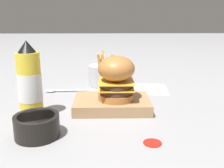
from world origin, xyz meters
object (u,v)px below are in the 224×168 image
Objects in this scene: serving_board at (112,104)px; burger at (116,78)px; spoon at (57,91)px; side_bowl at (37,125)px; fries_basket at (102,75)px; ketchup_bottle at (30,84)px.

burger reaches higher than serving_board.
spoon is (0.22, -0.19, -0.01)m from serving_board.
burger is 1.23× the size of side_bowl.
fries_basket is at bearing -79.85° from burger.
ketchup_bottle reaches higher than serving_board.
ketchup_bottle is 1.52× the size of fries_basket.
side_bowl is (-0.05, 0.13, -0.07)m from ketchup_bottle.
spoon is at bearing -40.39° from burger.
fries_basket is 0.93× the size of spoon.
ketchup_bottle is at bearing 14.40° from serving_board.
side_bowl is at bearing 42.03° from burger.
serving_board is 0.28m from fries_basket.
burger is 0.29m from side_bowl.
burger is at bearing 159.61° from serving_board.
serving_board is at bearing -20.39° from burger.
serving_board reaches higher than spoon.
fries_basket is at bearing -108.79° from side_bowl.
spoon is at bearing -87.19° from side_bowl.
serving_board is 2.14× the size of side_bowl.
burger is 0.92× the size of fries_basket.
side_bowl reaches higher than serving_board.
ketchup_bottle is 0.40m from fries_basket.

